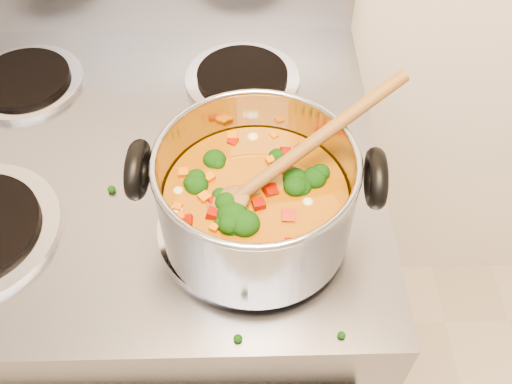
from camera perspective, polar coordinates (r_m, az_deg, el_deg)
electric_range at (r=1.23m, az=-9.35°, el=-10.15°), size 0.75×0.68×1.08m
stockpot at (r=0.69m, az=-0.04°, el=-0.68°), size 0.30×0.24×0.15m
wooden_spoon at (r=0.67m, az=1.37°, el=1.82°), size 0.27×0.16×0.13m
cooktop_crumbs at (r=0.80m, az=-8.58°, el=0.68°), size 0.17×0.34×0.01m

